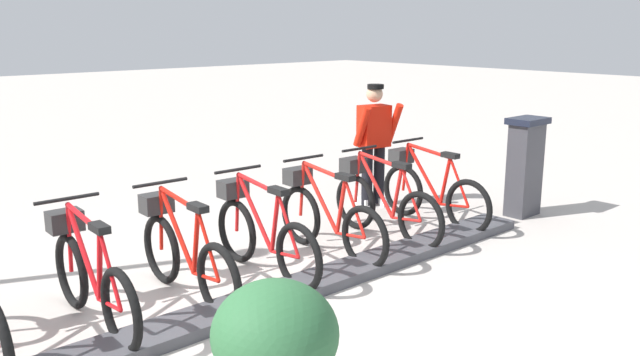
{
  "coord_description": "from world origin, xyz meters",
  "views": [
    {
      "loc": [
        -4.38,
        2.99,
        2.42
      ],
      "look_at": [
        0.5,
        -1.33,
        0.9
      ],
      "focal_mm": 36.83,
      "sensor_mm": 36.0,
      "label": 1
    }
  ],
  "objects_px": {
    "bike_docked_0": "(430,190)",
    "bike_docked_3": "(261,233)",
    "bike_docked_1": "(382,202)",
    "planter_bush": "(275,351)",
    "bike_docked_2": "(326,216)",
    "bike_docked_4": "(184,252)",
    "bike_docked_5": "(90,276)",
    "payment_kiosk": "(525,165)",
    "worker_near_rack": "(374,140)"
  },
  "relations": [
    {
      "from": "bike_docked_0",
      "to": "bike_docked_3",
      "type": "bearing_deg",
      "value": 90.0
    },
    {
      "from": "bike_docked_1",
      "to": "planter_bush",
      "type": "distance_m",
      "value": 3.9
    },
    {
      "from": "bike_docked_2",
      "to": "bike_docked_4",
      "type": "xyz_separation_m",
      "value": [
        0.0,
        1.73,
        0.0
      ]
    },
    {
      "from": "bike_docked_1",
      "to": "bike_docked_5",
      "type": "bearing_deg",
      "value": 90.0
    },
    {
      "from": "bike_docked_0",
      "to": "bike_docked_4",
      "type": "bearing_deg",
      "value": 90.0
    },
    {
      "from": "payment_kiosk",
      "to": "planter_bush",
      "type": "relative_size",
      "value": 1.32
    },
    {
      "from": "planter_bush",
      "to": "bike_docked_0",
      "type": "bearing_deg",
      "value": -62.09
    },
    {
      "from": "bike_docked_0",
      "to": "bike_docked_2",
      "type": "distance_m",
      "value": 1.73
    },
    {
      "from": "bike_docked_2",
      "to": "bike_docked_3",
      "type": "distance_m",
      "value": 0.87
    },
    {
      "from": "payment_kiosk",
      "to": "worker_near_rack",
      "type": "height_order",
      "value": "worker_near_rack"
    },
    {
      "from": "worker_near_rack",
      "to": "bike_docked_2",
      "type": "bearing_deg",
      "value": 120.0
    },
    {
      "from": "payment_kiosk",
      "to": "bike_docked_0",
      "type": "bearing_deg",
      "value": 64.41
    },
    {
      "from": "payment_kiosk",
      "to": "bike_docked_5",
      "type": "xyz_separation_m",
      "value": [
        0.57,
        5.53,
        -0.24
      ]
    },
    {
      "from": "bike_docked_4",
      "to": "bike_docked_3",
      "type": "bearing_deg",
      "value": -90.0
    },
    {
      "from": "bike_docked_1",
      "to": "bike_docked_2",
      "type": "bearing_deg",
      "value": 90.0
    },
    {
      "from": "payment_kiosk",
      "to": "planter_bush",
      "type": "height_order",
      "value": "payment_kiosk"
    },
    {
      "from": "bike_docked_1",
      "to": "worker_near_rack",
      "type": "bearing_deg",
      "value": -42.12
    },
    {
      "from": "payment_kiosk",
      "to": "bike_docked_1",
      "type": "height_order",
      "value": "payment_kiosk"
    },
    {
      "from": "bike_docked_3",
      "to": "bike_docked_5",
      "type": "xyz_separation_m",
      "value": [
        0.0,
        1.73,
        0.0
      ]
    },
    {
      "from": "payment_kiosk",
      "to": "bike_docked_3",
      "type": "relative_size",
      "value": 0.74
    },
    {
      "from": "bike_docked_1",
      "to": "bike_docked_5",
      "type": "distance_m",
      "value": 3.47
    },
    {
      "from": "bike_docked_3",
      "to": "planter_bush",
      "type": "height_order",
      "value": "bike_docked_3"
    },
    {
      "from": "payment_kiosk",
      "to": "planter_bush",
      "type": "bearing_deg",
      "value": 106.83
    },
    {
      "from": "bike_docked_3",
      "to": "bike_docked_4",
      "type": "relative_size",
      "value": 1.0
    },
    {
      "from": "bike_docked_3",
      "to": "planter_bush",
      "type": "distance_m",
      "value": 2.65
    },
    {
      "from": "bike_docked_5",
      "to": "planter_bush",
      "type": "bearing_deg",
      "value": -174.04
    },
    {
      "from": "bike_docked_2",
      "to": "bike_docked_3",
      "type": "xyz_separation_m",
      "value": [
        0.0,
        0.87,
        0.0
      ]
    },
    {
      "from": "bike_docked_1",
      "to": "planter_bush",
      "type": "height_order",
      "value": "bike_docked_1"
    },
    {
      "from": "bike_docked_0",
      "to": "worker_near_rack",
      "type": "distance_m",
      "value": 1.15
    },
    {
      "from": "bike_docked_4",
      "to": "worker_near_rack",
      "type": "distance_m",
      "value": 3.73
    },
    {
      "from": "bike_docked_4",
      "to": "payment_kiosk",
      "type": "bearing_deg",
      "value": -97.0
    },
    {
      "from": "planter_bush",
      "to": "worker_near_rack",
      "type": "bearing_deg",
      "value": -52.42
    },
    {
      "from": "bike_docked_1",
      "to": "bike_docked_4",
      "type": "relative_size",
      "value": 1.0
    },
    {
      "from": "bike_docked_1",
      "to": "planter_bush",
      "type": "xyz_separation_m",
      "value": [
        -2.17,
        3.24,
        0.11
      ]
    },
    {
      "from": "bike_docked_0",
      "to": "bike_docked_2",
      "type": "xyz_separation_m",
      "value": [
        0.0,
        1.73,
        0.0
      ]
    },
    {
      "from": "bike_docked_0",
      "to": "worker_near_rack",
      "type": "relative_size",
      "value": 1.04
    },
    {
      "from": "planter_bush",
      "to": "bike_docked_4",
      "type": "bearing_deg",
      "value": -16.39
    },
    {
      "from": "bike_docked_4",
      "to": "bike_docked_5",
      "type": "height_order",
      "value": "same"
    },
    {
      "from": "bike_docked_2",
      "to": "bike_docked_5",
      "type": "relative_size",
      "value": 1.0
    },
    {
      "from": "payment_kiosk",
      "to": "bike_docked_5",
      "type": "height_order",
      "value": "payment_kiosk"
    },
    {
      "from": "bike_docked_0",
      "to": "payment_kiosk",
      "type": "bearing_deg",
      "value": -115.59
    },
    {
      "from": "worker_near_rack",
      "to": "bike_docked_1",
      "type": "bearing_deg",
      "value": 137.88
    },
    {
      "from": "worker_near_rack",
      "to": "bike_docked_4",
      "type": "bearing_deg",
      "value": 106.44
    },
    {
      "from": "bike_docked_1",
      "to": "bike_docked_2",
      "type": "relative_size",
      "value": 1.0
    },
    {
      "from": "bike_docked_4",
      "to": "bike_docked_5",
      "type": "distance_m",
      "value": 0.87
    },
    {
      "from": "bike_docked_0",
      "to": "bike_docked_2",
      "type": "relative_size",
      "value": 1.0
    },
    {
      "from": "bike_docked_4",
      "to": "planter_bush",
      "type": "relative_size",
      "value": 1.77
    },
    {
      "from": "bike_docked_2",
      "to": "worker_near_rack",
      "type": "xyz_separation_m",
      "value": [
        1.05,
        -1.81,
        0.48
      ]
    },
    {
      "from": "payment_kiosk",
      "to": "bike_docked_2",
      "type": "distance_m",
      "value": 2.99
    },
    {
      "from": "bike_docked_4",
      "to": "bike_docked_2",
      "type": "bearing_deg",
      "value": -90.0
    }
  ]
}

